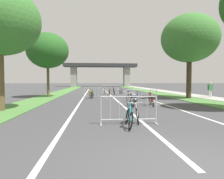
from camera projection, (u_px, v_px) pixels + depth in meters
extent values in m
plane|color=#3D3D3F|center=(202.00, 173.00, 3.46)|extent=(300.00, 300.00, 0.00)
cube|color=#477A38|center=(63.00, 92.00, 29.65)|extent=(2.41, 65.78, 0.05)
cube|color=#477A38|center=(148.00, 91.00, 30.83)|extent=(2.41, 65.78, 0.05)
cube|color=#9E9B93|center=(163.00, 91.00, 31.04)|extent=(2.30, 65.78, 0.08)
cube|color=silver|center=(111.00, 95.00, 22.40)|extent=(0.14, 38.05, 0.01)
cube|color=silver|center=(136.00, 95.00, 22.66)|extent=(0.14, 38.05, 0.01)
cube|color=silver|center=(85.00, 95.00, 22.13)|extent=(0.14, 38.05, 0.01)
cube|color=#2D2D30|center=(100.00, 65.00, 57.29)|extent=(20.91, 3.97, 0.93)
cube|color=gray|center=(74.00, 77.00, 56.74)|extent=(1.66, 2.40, 5.70)
cube|color=gray|center=(127.00, 77.00, 58.12)|extent=(1.66, 2.40, 5.70)
cylinder|color=brown|center=(0.00, 82.00, 10.41)|extent=(0.43, 0.43, 3.16)
cylinder|color=brown|center=(48.00, 82.00, 19.34)|extent=(0.25, 0.25, 3.06)
ellipsoid|color=#23561E|center=(48.00, 51.00, 19.21)|extent=(4.01, 4.01, 3.41)
cylinder|color=#3D2D1E|center=(189.00, 79.00, 17.95)|extent=(0.44, 0.44, 3.56)
ellipsoid|color=#38702D|center=(190.00, 38.00, 17.80)|extent=(5.06, 5.06, 4.30)
cylinder|color=#ADADB2|center=(101.00, 111.00, 7.28)|extent=(0.04, 0.04, 1.05)
cube|color=#ADADB2|center=(101.00, 124.00, 7.30)|extent=(0.06, 0.44, 0.03)
cylinder|color=#ADADB2|center=(156.00, 110.00, 7.45)|extent=(0.04, 0.04, 1.05)
cube|color=#ADADB2|center=(156.00, 123.00, 7.48)|extent=(0.06, 0.44, 0.03)
cylinder|color=#ADADB2|center=(129.00, 97.00, 7.35)|extent=(2.08, 0.05, 0.04)
cylinder|color=#ADADB2|center=(129.00, 119.00, 7.38)|extent=(2.08, 0.05, 0.04)
cylinder|color=#ADADB2|center=(110.00, 108.00, 7.31)|extent=(0.02, 0.02, 0.87)
cylinder|color=#ADADB2|center=(119.00, 108.00, 7.33)|extent=(0.02, 0.02, 0.87)
cylinder|color=#ADADB2|center=(129.00, 108.00, 7.36)|extent=(0.02, 0.02, 0.87)
cylinder|color=#ADADB2|center=(138.00, 108.00, 7.39)|extent=(0.02, 0.02, 0.87)
cylinder|color=#ADADB2|center=(147.00, 108.00, 7.42)|extent=(0.02, 0.02, 0.87)
cylinder|color=#ADADB2|center=(126.00, 97.00, 13.08)|extent=(0.04, 0.04, 1.05)
cube|color=#ADADB2|center=(126.00, 105.00, 13.10)|extent=(0.06, 0.44, 0.03)
cylinder|color=#ADADB2|center=(157.00, 97.00, 13.25)|extent=(0.04, 0.04, 1.05)
cube|color=#ADADB2|center=(157.00, 105.00, 13.27)|extent=(0.06, 0.44, 0.03)
cylinder|color=#ADADB2|center=(142.00, 90.00, 13.14)|extent=(2.08, 0.06, 0.04)
cylinder|color=#ADADB2|center=(141.00, 103.00, 13.18)|extent=(2.08, 0.06, 0.04)
cylinder|color=#ADADB2|center=(131.00, 96.00, 13.10)|extent=(0.02, 0.02, 0.87)
cylinder|color=#ADADB2|center=(136.00, 96.00, 13.13)|extent=(0.02, 0.02, 0.87)
cylinder|color=#ADADB2|center=(142.00, 96.00, 13.16)|extent=(0.02, 0.02, 0.87)
cylinder|color=#ADADB2|center=(147.00, 96.00, 13.19)|extent=(0.02, 0.02, 0.87)
cylinder|color=#ADADB2|center=(152.00, 96.00, 13.22)|extent=(0.02, 0.02, 0.87)
cylinder|color=#ADADB2|center=(84.00, 93.00, 18.46)|extent=(0.04, 0.04, 1.05)
cube|color=#ADADB2|center=(84.00, 98.00, 18.48)|extent=(0.07, 0.44, 0.03)
cylinder|color=#ADADB2|center=(106.00, 93.00, 18.58)|extent=(0.04, 0.04, 1.05)
cube|color=#ADADB2|center=(106.00, 98.00, 18.60)|extent=(0.07, 0.44, 0.03)
cylinder|color=#ADADB2|center=(95.00, 87.00, 18.49)|extent=(2.08, 0.11, 0.04)
cylinder|color=#ADADB2|center=(95.00, 96.00, 18.53)|extent=(2.08, 0.11, 0.04)
cylinder|color=#ADADB2|center=(88.00, 92.00, 18.47)|extent=(0.02, 0.02, 0.87)
cylinder|color=#ADADB2|center=(91.00, 92.00, 18.49)|extent=(0.02, 0.02, 0.87)
cylinder|color=#ADADB2|center=(95.00, 92.00, 18.51)|extent=(0.02, 0.02, 0.87)
cylinder|color=#ADADB2|center=(99.00, 92.00, 18.53)|extent=(0.02, 0.02, 0.87)
cylinder|color=#ADADB2|center=(103.00, 92.00, 18.55)|extent=(0.02, 0.02, 0.87)
cylinder|color=#ADADB2|center=(102.00, 90.00, 24.23)|extent=(0.04, 0.04, 1.05)
cube|color=#ADADB2|center=(102.00, 94.00, 24.26)|extent=(0.07, 0.44, 0.03)
cylinder|color=#ADADB2|center=(119.00, 90.00, 24.39)|extent=(0.04, 0.04, 1.05)
cube|color=#ADADB2|center=(119.00, 94.00, 24.42)|extent=(0.07, 0.44, 0.03)
cylinder|color=#ADADB2|center=(110.00, 86.00, 24.29)|extent=(2.08, 0.07, 0.04)
cylinder|color=#ADADB2|center=(110.00, 93.00, 24.33)|extent=(2.08, 0.07, 0.04)
cylinder|color=#ADADB2|center=(105.00, 89.00, 24.26)|extent=(0.02, 0.02, 0.87)
cylinder|color=#ADADB2|center=(107.00, 89.00, 24.28)|extent=(0.02, 0.02, 0.87)
cylinder|color=#ADADB2|center=(110.00, 89.00, 24.31)|extent=(0.02, 0.02, 0.87)
cylinder|color=#ADADB2|center=(113.00, 89.00, 24.34)|extent=(0.02, 0.02, 0.87)
cylinder|color=#ADADB2|center=(116.00, 89.00, 24.36)|extent=(0.02, 0.02, 0.87)
torus|color=black|center=(135.00, 99.00, 14.15)|extent=(0.19, 0.62, 0.61)
torus|color=black|center=(137.00, 101.00, 13.19)|extent=(0.19, 0.62, 0.61)
cylinder|color=#1E389E|center=(136.00, 96.00, 13.68)|extent=(0.05, 0.93, 0.58)
cylinder|color=#1E389E|center=(136.00, 96.00, 13.86)|extent=(0.15, 0.11, 0.61)
cylinder|color=#1E389E|center=(135.00, 100.00, 14.00)|extent=(0.07, 0.31, 0.07)
cylinder|color=#1E389E|center=(137.00, 96.00, 13.21)|extent=(0.13, 0.08, 0.55)
cube|color=black|center=(137.00, 92.00, 13.89)|extent=(0.13, 0.25, 0.06)
cylinder|color=#99999E|center=(138.00, 92.00, 13.22)|extent=(0.53, 0.08, 0.11)
torus|color=black|center=(137.00, 116.00, 7.31)|extent=(0.29, 0.65, 0.63)
torus|color=black|center=(138.00, 111.00, 8.39)|extent=(0.29, 0.65, 0.63)
cylinder|color=#B7B7BC|center=(136.00, 107.00, 7.82)|extent=(0.20, 1.06, 0.59)
cylinder|color=#B7B7BC|center=(136.00, 108.00, 7.62)|extent=(0.16, 0.10, 0.59)
cylinder|color=#B7B7BC|center=(137.00, 116.00, 7.49)|extent=(0.12, 0.35, 0.07)
cylinder|color=#B7B7BC|center=(137.00, 105.00, 8.36)|extent=(0.14, 0.07, 0.56)
cube|color=black|center=(135.00, 101.00, 7.57)|extent=(0.16, 0.26, 0.07)
cylinder|color=#99999E|center=(136.00, 98.00, 8.33)|extent=(0.50, 0.14, 0.11)
torus|color=black|center=(150.00, 100.00, 13.31)|extent=(0.24, 0.65, 0.63)
torus|color=black|center=(152.00, 102.00, 12.26)|extent=(0.24, 0.65, 0.63)
cylinder|color=red|center=(150.00, 96.00, 12.80)|extent=(0.29, 1.01, 0.64)
cylinder|color=red|center=(150.00, 97.00, 13.00)|extent=(0.15, 0.14, 0.56)
cylinder|color=red|center=(150.00, 101.00, 13.14)|extent=(0.06, 0.34, 0.07)
cylinder|color=red|center=(152.00, 97.00, 12.27)|extent=(0.15, 0.11, 0.61)
cube|color=black|center=(149.00, 93.00, 13.03)|extent=(0.14, 0.25, 0.07)
cylinder|color=#99999E|center=(151.00, 92.00, 12.29)|extent=(0.48, 0.09, 0.12)
torus|color=black|center=(131.00, 121.00, 6.46)|extent=(0.19, 0.62, 0.61)
torus|color=black|center=(128.00, 116.00, 7.49)|extent=(0.19, 0.62, 0.61)
cylinder|color=#197A7F|center=(130.00, 111.00, 6.94)|extent=(0.19, 0.99, 0.53)
cylinder|color=#197A7F|center=(131.00, 113.00, 6.74)|extent=(0.14, 0.13, 0.54)
cylinder|color=#197A7F|center=(130.00, 121.00, 6.63)|extent=(0.04, 0.33, 0.07)
cylinder|color=#197A7F|center=(129.00, 109.00, 7.45)|extent=(0.13, 0.10, 0.50)
cube|color=black|center=(132.00, 105.00, 6.70)|extent=(0.12, 0.25, 0.07)
cylinder|color=#99999E|center=(130.00, 103.00, 7.42)|extent=(0.52, 0.06, 0.12)
torus|color=black|center=(128.00, 101.00, 12.97)|extent=(0.19, 0.68, 0.67)
torus|color=black|center=(132.00, 102.00, 12.03)|extent=(0.19, 0.68, 0.67)
cylinder|color=black|center=(129.00, 97.00, 12.51)|extent=(0.09, 0.94, 0.60)
cylinder|color=black|center=(129.00, 97.00, 12.68)|extent=(0.12, 0.11, 0.66)
cylinder|color=black|center=(128.00, 101.00, 12.82)|extent=(0.07, 0.31, 0.08)
cylinder|color=black|center=(132.00, 97.00, 12.03)|extent=(0.11, 0.09, 0.57)
cube|color=black|center=(128.00, 92.00, 12.70)|extent=(0.13, 0.25, 0.06)
cylinder|color=#99999E|center=(131.00, 93.00, 12.04)|extent=(0.43, 0.08, 0.07)
torus|color=black|center=(120.00, 91.00, 25.51)|extent=(0.25, 0.71, 0.69)
torus|color=black|center=(122.00, 91.00, 24.51)|extent=(0.25, 0.71, 0.69)
cylinder|color=silver|center=(121.00, 89.00, 25.03)|extent=(0.25, 0.98, 0.59)
cylinder|color=silver|center=(121.00, 89.00, 25.22)|extent=(0.18, 0.13, 0.69)
cylinder|color=silver|center=(120.00, 91.00, 25.35)|extent=(0.05, 0.33, 0.08)
cylinder|color=silver|center=(122.00, 89.00, 24.53)|extent=(0.15, 0.10, 0.56)
cube|color=black|center=(121.00, 86.00, 25.25)|extent=(0.13, 0.25, 0.07)
cylinder|color=#99999E|center=(123.00, 87.00, 24.55)|extent=(0.55, 0.08, 0.14)
torus|color=black|center=(92.00, 95.00, 18.60)|extent=(0.17, 0.61, 0.60)
torus|color=black|center=(93.00, 94.00, 19.59)|extent=(0.17, 0.61, 0.60)
cylinder|color=#1E7238|center=(92.00, 92.00, 19.06)|extent=(0.05, 0.96, 0.54)
cylinder|color=#1E7238|center=(92.00, 92.00, 18.87)|extent=(0.12, 0.11, 0.54)
cylinder|color=#1E7238|center=(92.00, 95.00, 18.76)|extent=(0.06, 0.32, 0.07)
cylinder|color=#1E7238|center=(93.00, 92.00, 19.55)|extent=(0.11, 0.09, 0.51)
cube|color=black|center=(92.00, 90.00, 18.82)|extent=(0.12, 0.25, 0.06)
cylinder|color=#99999E|center=(92.00, 89.00, 19.52)|extent=(0.45, 0.06, 0.09)
torus|color=black|center=(110.00, 92.00, 23.26)|extent=(0.15, 0.61, 0.61)
torus|color=black|center=(109.00, 92.00, 24.24)|extent=(0.15, 0.61, 0.61)
cylinder|color=orange|center=(110.00, 90.00, 23.72)|extent=(0.14, 0.95, 0.52)
cylinder|color=orange|center=(110.00, 90.00, 23.53)|extent=(0.14, 0.12, 0.52)
cylinder|color=orange|center=(109.00, 92.00, 23.42)|extent=(0.03, 0.32, 0.07)
cylinder|color=orange|center=(109.00, 90.00, 24.21)|extent=(0.13, 0.10, 0.49)
cube|color=black|center=(110.00, 88.00, 23.49)|extent=(0.11, 0.24, 0.07)
cylinder|color=#99999E|center=(110.00, 88.00, 24.18)|extent=(0.53, 0.04, 0.12)
torus|color=black|center=(114.00, 91.00, 24.35)|extent=(0.17, 0.68, 0.68)
torus|color=black|center=(114.00, 92.00, 23.34)|extent=(0.17, 0.68, 0.68)
cylinder|color=#662884|center=(114.00, 89.00, 23.85)|extent=(0.16, 0.98, 0.57)
cylinder|color=#662884|center=(114.00, 90.00, 24.05)|extent=(0.14, 0.12, 0.57)
cylinder|color=#662884|center=(114.00, 92.00, 24.19)|extent=(0.03, 0.33, 0.08)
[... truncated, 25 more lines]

